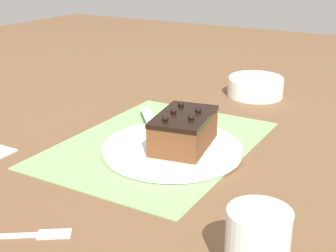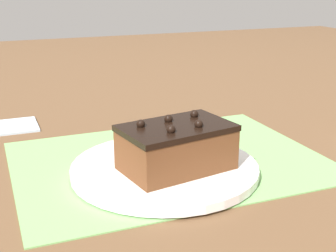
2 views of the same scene
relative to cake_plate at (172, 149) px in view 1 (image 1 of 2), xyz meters
name	(u,v)px [view 1 (image 1 of 2)]	position (x,y,z in m)	size (l,w,h in m)	color
ground_plane	(158,144)	(0.03, 0.05, -0.01)	(3.00, 3.00, 0.00)	brown
placemat_woven	(158,143)	(0.03, 0.05, -0.01)	(0.46, 0.34, 0.00)	#7AB266
cake_plate	(172,149)	(0.00, 0.00, 0.00)	(0.26, 0.26, 0.01)	white
chocolate_cake	(184,130)	(0.01, -0.02, 0.04)	(0.16, 0.12, 0.07)	brown
serving_knife	(155,130)	(0.04, 0.06, 0.01)	(0.19, 0.17, 0.01)	black
drinking_glass	(257,247)	(-0.27, -0.26, 0.04)	(0.07, 0.07, 0.09)	silver
small_bowl	(255,85)	(0.43, 0.00, 0.02)	(0.14, 0.14, 0.05)	white
dessert_fork	(25,235)	(-0.34, 0.04, -0.01)	(0.10, 0.13, 0.01)	#B7BABF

